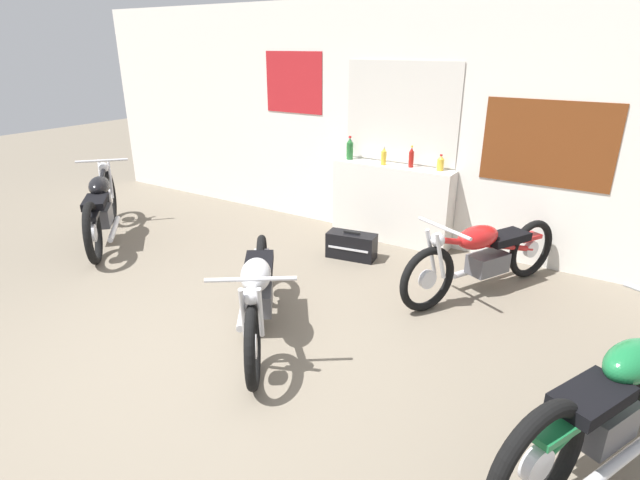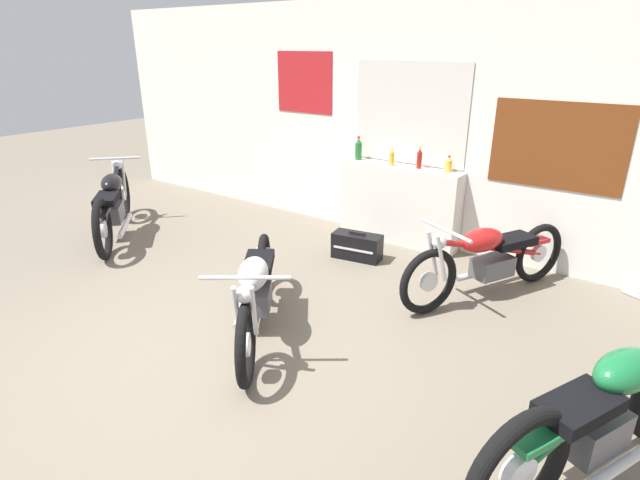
{
  "view_description": "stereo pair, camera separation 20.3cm",
  "coord_description": "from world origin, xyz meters",
  "px_view_note": "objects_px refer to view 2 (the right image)",
  "views": [
    {
      "loc": [
        2.5,
        -2.14,
        2.29
      ],
      "look_at": [
        0.31,
        1.25,
        0.7
      ],
      "focal_mm": 28.0,
      "sensor_mm": 36.0,
      "label": 1
    },
    {
      "loc": [
        2.67,
        -2.02,
        2.29
      ],
      "look_at": [
        0.31,
        1.25,
        0.7
      ],
      "focal_mm": 28.0,
      "sensor_mm": 36.0,
      "label": 2
    }
  ],
  "objects_px": {
    "bottle_center": "(419,159)",
    "bottle_right_center": "(449,165)",
    "motorcycle_green": "(605,414)",
    "bottle_left_center": "(392,157)",
    "motorcycle_black": "(113,204)",
    "hard_case_black": "(357,246)",
    "motorcycle_red": "(488,258)",
    "bottle_leftmost": "(358,149)",
    "motorcycle_silver": "(256,290)"
  },
  "relations": [
    {
      "from": "bottle_center",
      "to": "bottle_right_center",
      "type": "height_order",
      "value": "bottle_center"
    },
    {
      "from": "motorcycle_green",
      "to": "bottle_left_center",
      "type": "bearing_deg",
      "value": 136.38
    },
    {
      "from": "bottle_left_center",
      "to": "motorcycle_black",
      "type": "bearing_deg",
      "value": -146.88
    },
    {
      "from": "bottle_left_center",
      "to": "motorcycle_green",
      "type": "distance_m",
      "value": 3.78
    },
    {
      "from": "hard_case_black",
      "to": "motorcycle_black",
      "type": "bearing_deg",
      "value": -157.77
    },
    {
      "from": "motorcycle_red",
      "to": "motorcycle_green",
      "type": "bearing_deg",
      "value": -55.89
    },
    {
      "from": "motorcycle_black",
      "to": "motorcycle_green",
      "type": "relative_size",
      "value": 0.88
    },
    {
      "from": "bottle_center",
      "to": "bottle_leftmost",
      "type": "bearing_deg",
      "value": -179.3
    },
    {
      "from": "bottle_leftmost",
      "to": "bottle_center",
      "type": "height_order",
      "value": "bottle_leftmost"
    },
    {
      "from": "motorcycle_silver",
      "to": "bottle_leftmost",
      "type": "bearing_deg",
      "value": 103.39
    },
    {
      "from": "bottle_center",
      "to": "hard_case_black",
      "type": "xyz_separation_m",
      "value": [
        -0.34,
        -0.77,
        -0.91
      ]
    },
    {
      "from": "bottle_leftmost",
      "to": "motorcycle_silver",
      "type": "xyz_separation_m",
      "value": [
        0.61,
        -2.58,
        -0.68
      ]
    },
    {
      "from": "bottle_leftmost",
      "to": "hard_case_black",
      "type": "relative_size",
      "value": 0.49
    },
    {
      "from": "bottle_center",
      "to": "motorcycle_black",
      "type": "distance_m",
      "value": 3.8
    },
    {
      "from": "bottle_leftmost",
      "to": "bottle_left_center",
      "type": "xyz_separation_m",
      "value": [
        0.49,
        -0.05,
        -0.03
      ]
    },
    {
      "from": "motorcycle_green",
      "to": "hard_case_black",
      "type": "relative_size",
      "value": 3.24
    },
    {
      "from": "bottle_right_center",
      "to": "hard_case_black",
      "type": "distance_m",
      "value": 1.37
    },
    {
      "from": "bottle_center",
      "to": "motorcycle_green",
      "type": "distance_m",
      "value": 3.6
    },
    {
      "from": "motorcycle_silver",
      "to": "motorcycle_red",
      "type": "bearing_deg",
      "value": 52.77
    },
    {
      "from": "bottle_center",
      "to": "motorcycle_silver",
      "type": "distance_m",
      "value": 2.68
    },
    {
      "from": "bottle_center",
      "to": "motorcycle_silver",
      "type": "height_order",
      "value": "bottle_center"
    },
    {
      "from": "bottle_right_center",
      "to": "motorcycle_green",
      "type": "relative_size",
      "value": 0.1
    },
    {
      "from": "hard_case_black",
      "to": "bottle_left_center",
      "type": "bearing_deg",
      "value": 88.92
    },
    {
      "from": "bottle_center",
      "to": "motorcycle_silver",
      "type": "xyz_separation_m",
      "value": [
        -0.2,
        -2.59,
        -0.67
      ]
    },
    {
      "from": "motorcycle_silver",
      "to": "bottle_center",
      "type": "bearing_deg",
      "value": 85.59
    },
    {
      "from": "bottle_right_center",
      "to": "motorcycle_green",
      "type": "bearing_deg",
      "value": -52.62
    },
    {
      "from": "motorcycle_silver",
      "to": "motorcycle_green",
      "type": "distance_m",
      "value": 2.57
    },
    {
      "from": "motorcycle_silver",
      "to": "motorcycle_red",
      "type": "xyz_separation_m",
      "value": [
        1.35,
        1.77,
        0.01
      ]
    },
    {
      "from": "motorcycle_black",
      "to": "hard_case_black",
      "type": "xyz_separation_m",
      "value": [
        2.87,
        1.17,
        -0.28
      ]
    },
    {
      "from": "bottle_left_center",
      "to": "hard_case_black",
      "type": "relative_size",
      "value": 0.38
    },
    {
      "from": "bottle_leftmost",
      "to": "bottle_right_center",
      "type": "bearing_deg",
      "value": 1.71
    },
    {
      "from": "motorcycle_red",
      "to": "bottle_left_center",
      "type": "bearing_deg",
      "value": 152.66
    },
    {
      "from": "motorcycle_red",
      "to": "bottle_center",
      "type": "bearing_deg",
      "value": 144.47
    },
    {
      "from": "hard_case_black",
      "to": "motorcycle_silver",
      "type": "bearing_deg",
      "value": -85.69
    },
    {
      "from": "bottle_left_center",
      "to": "motorcycle_silver",
      "type": "bearing_deg",
      "value": -87.19
    },
    {
      "from": "bottle_leftmost",
      "to": "motorcycle_green",
      "type": "height_order",
      "value": "bottle_leftmost"
    },
    {
      "from": "bottle_leftmost",
      "to": "motorcycle_silver",
      "type": "distance_m",
      "value": 2.74
    },
    {
      "from": "motorcycle_silver",
      "to": "hard_case_black",
      "type": "bearing_deg",
      "value": 94.31
    },
    {
      "from": "bottle_right_center",
      "to": "motorcycle_green",
      "type": "xyz_separation_m",
      "value": [
        2.03,
        -2.65,
        -0.6
      ]
    },
    {
      "from": "bottle_leftmost",
      "to": "bottle_center",
      "type": "xyz_separation_m",
      "value": [
        0.81,
        0.01,
        -0.02
      ]
    },
    {
      "from": "bottle_right_center",
      "to": "motorcycle_silver",
      "type": "xyz_separation_m",
      "value": [
        -0.55,
        -2.62,
        -0.64
      ]
    },
    {
      "from": "motorcycle_silver",
      "to": "bottle_right_center",
      "type": "bearing_deg",
      "value": 78.21
    },
    {
      "from": "motorcycle_silver",
      "to": "motorcycle_red",
      "type": "height_order",
      "value": "motorcycle_red"
    },
    {
      "from": "bottle_center",
      "to": "bottle_right_center",
      "type": "relative_size",
      "value": 1.36
    },
    {
      "from": "motorcycle_silver",
      "to": "motorcycle_black",
      "type": "bearing_deg",
      "value": 167.76
    },
    {
      "from": "motorcycle_green",
      "to": "motorcycle_silver",
      "type": "bearing_deg",
      "value": 179.19
    },
    {
      "from": "bottle_right_center",
      "to": "motorcycle_red",
      "type": "height_order",
      "value": "bottle_right_center"
    },
    {
      "from": "bottle_center",
      "to": "motorcycle_green",
      "type": "xyz_separation_m",
      "value": [
        2.37,
        -2.63,
        -0.63
      ]
    },
    {
      "from": "bottle_leftmost",
      "to": "motorcycle_red",
      "type": "bearing_deg",
      "value": -22.42
    },
    {
      "from": "bottle_left_center",
      "to": "bottle_right_center",
      "type": "height_order",
      "value": "bottle_left_center"
    }
  ]
}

